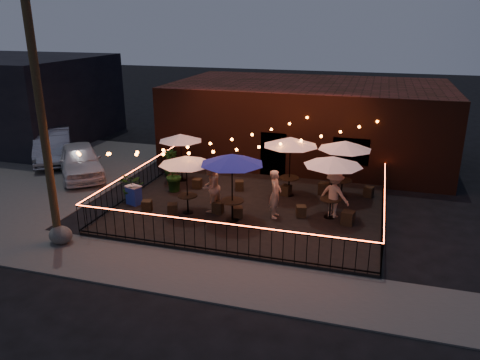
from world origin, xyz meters
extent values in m
plane|color=black|center=(0.00, 0.00, 0.00)|extent=(110.00, 110.00, 0.00)
cube|color=black|center=(0.00, 2.00, 0.07)|extent=(10.00, 8.00, 0.15)
cube|color=#484643|center=(0.00, -3.25, 0.03)|extent=(18.00, 2.50, 0.05)
cube|color=#484643|center=(-12.00, 4.00, 0.01)|extent=(11.00, 12.00, 0.02)
cube|color=#33170E|center=(1.00, 10.00, 2.00)|extent=(14.00, 8.00, 4.00)
cube|color=black|center=(0.00, 6.12, 1.10)|extent=(1.20, 0.24, 2.20)
cube|color=black|center=(3.50, 6.12, 1.60)|extent=(1.60, 0.24, 1.20)
cube|color=black|center=(-18.00, 9.00, 2.50)|extent=(12.00, 9.00, 5.00)
cylinder|color=#3D3019|center=(-5.40, -2.60, 4.00)|extent=(0.26, 0.26, 8.00)
cube|color=black|center=(0.00, -2.00, 0.23)|extent=(10.00, 0.04, 0.04)
cube|color=black|center=(0.00, -2.00, 1.15)|extent=(10.00, 0.04, 0.04)
cube|color=#E8401B|center=(0.00, -2.00, 1.18)|extent=(10.00, 0.03, 0.02)
cube|color=black|center=(-5.00, 2.00, 0.23)|extent=(0.04, 8.00, 0.04)
cube|color=black|center=(-5.00, 2.00, 1.15)|extent=(0.04, 8.00, 0.04)
cube|color=#E8401B|center=(-5.00, 2.00, 1.18)|extent=(0.03, 8.00, 0.02)
cube|color=black|center=(5.00, 2.00, 0.23)|extent=(0.04, 8.00, 0.04)
cube|color=black|center=(5.00, 2.00, 1.15)|extent=(0.04, 8.00, 0.04)
cube|color=#E8401B|center=(5.00, 2.00, 1.18)|extent=(0.03, 8.00, 0.02)
cylinder|color=black|center=(-2.09, 0.71, 0.16)|extent=(0.41, 0.41, 0.03)
cylinder|color=black|center=(-2.09, 0.71, 0.49)|extent=(0.06, 0.06, 0.67)
cylinder|color=black|center=(-2.09, 0.71, 0.84)|extent=(0.74, 0.74, 0.04)
cylinder|color=black|center=(-2.09, 0.71, 1.26)|extent=(0.04, 0.04, 2.23)
cone|color=white|center=(-2.09, 0.71, 2.24)|extent=(2.41, 2.41, 0.32)
cylinder|color=black|center=(-3.80, 4.12, 0.16)|extent=(0.39, 0.39, 0.03)
cylinder|color=black|center=(-3.80, 4.12, 0.48)|extent=(0.05, 0.05, 0.64)
cylinder|color=black|center=(-3.80, 4.12, 0.81)|extent=(0.72, 0.72, 0.04)
cylinder|color=black|center=(-3.80, 4.12, 1.22)|extent=(0.04, 0.04, 2.15)
cone|color=white|center=(-3.80, 4.12, 2.16)|extent=(2.02, 2.02, 0.31)
cylinder|color=black|center=(-0.25, 0.49, 0.17)|extent=(0.46, 0.46, 0.03)
cylinder|color=black|center=(-0.25, 0.49, 0.54)|extent=(0.06, 0.06, 0.75)
cylinder|color=black|center=(-0.25, 0.49, 0.92)|extent=(0.83, 0.83, 0.04)
cylinder|color=black|center=(-0.25, 0.49, 1.40)|extent=(0.05, 0.05, 2.50)
cone|color=navy|center=(-0.25, 0.49, 2.50)|extent=(2.54, 2.54, 0.37)
cylinder|color=black|center=(1.22, 3.67, 0.17)|extent=(0.45, 0.45, 0.03)
cylinder|color=black|center=(1.22, 3.67, 0.53)|extent=(0.06, 0.06, 0.74)
cylinder|color=black|center=(1.22, 3.67, 0.91)|extent=(0.82, 0.82, 0.04)
cylinder|color=black|center=(1.22, 3.67, 1.38)|extent=(0.05, 0.05, 2.47)
cone|color=white|center=(1.22, 3.67, 2.46)|extent=(2.60, 2.60, 0.36)
cylinder|color=black|center=(3.13, 1.81, 0.16)|extent=(0.43, 0.43, 0.03)
cylinder|color=black|center=(3.13, 1.81, 0.51)|extent=(0.06, 0.06, 0.70)
cylinder|color=black|center=(3.13, 1.81, 0.87)|extent=(0.78, 0.78, 0.04)
cylinder|color=black|center=(3.13, 1.81, 1.32)|extent=(0.04, 0.04, 2.33)
cone|color=white|center=(3.13, 1.81, 2.34)|extent=(2.27, 2.27, 0.34)
cylinder|color=black|center=(3.35, 4.07, 0.16)|extent=(0.43, 0.43, 0.03)
cylinder|color=black|center=(3.35, 4.07, 0.52)|extent=(0.06, 0.06, 0.71)
cylinder|color=black|center=(3.35, 4.07, 0.88)|extent=(0.79, 0.79, 0.04)
cylinder|color=black|center=(3.35, 4.07, 1.33)|extent=(0.04, 0.04, 2.37)
cone|color=white|center=(3.35, 4.07, 2.37)|extent=(2.78, 2.78, 0.35)
cube|color=black|center=(-3.65, 0.40, 0.36)|extent=(0.44, 0.44, 0.43)
cube|color=black|center=(-2.56, 0.36, 0.37)|extent=(0.48, 0.48, 0.43)
cube|color=black|center=(-3.95, 3.49, 0.38)|extent=(0.42, 0.42, 0.46)
cube|color=black|center=(-2.76, 3.35, 0.36)|extent=(0.38, 0.38, 0.42)
cube|color=black|center=(-0.99, 1.01, 0.37)|extent=(0.38, 0.38, 0.44)
cube|color=black|center=(-0.14, 0.83, 0.35)|extent=(0.45, 0.45, 0.41)
cube|color=black|center=(-0.93, 3.64, 0.36)|extent=(0.45, 0.45, 0.42)
cube|color=black|center=(1.12, 3.60, 0.37)|extent=(0.46, 0.46, 0.44)
cube|color=black|center=(2.09, 1.57, 0.36)|extent=(0.44, 0.44, 0.42)
cube|color=black|center=(3.82, 1.37, 0.40)|extent=(0.50, 0.50, 0.50)
cube|color=black|center=(2.61, 4.20, 0.40)|extent=(0.46, 0.46, 0.49)
cube|color=black|center=(4.43, 4.43, 0.36)|extent=(0.44, 0.44, 0.42)
imported|color=tan|center=(1.16, 1.28, 1.06)|extent=(0.47, 0.69, 1.82)
imported|color=tan|center=(-1.32, 1.13, 1.13)|extent=(0.91, 1.08, 1.96)
imported|color=tan|center=(3.25, 1.90, 1.04)|extent=(1.32, 1.07, 1.78)
imported|color=#0F3D0D|center=(-4.60, 1.12, 0.77)|extent=(1.38, 1.29, 1.24)
imported|color=#153F15|center=(-3.48, 2.68, 0.88)|extent=(0.94, 0.83, 1.45)
imported|color=#1F3E14|center=(-4.60, 4.61, 0.77)|extent=(0.87, 0.87, 1.23)
cube|color=#1D329F|center=(-4.48, 0.91, 0.51)|extent=(0.64, 0.54, 0.72)
cube|color=silver|center=(-4.48, 0.91, 0.89)|extent=(0.68, 0.58, 0.05)
ellipsoid|color=#494843|center=(-5.24, -2.67, 0.33)|extent=(1.05, 0.98, 0.66)
imported|color=silver|center=(-8.84, 3.72, 0.78)|extent=(4.35, 4.69, 1.56)
imported|color=#96969D|center=(-11.76, 5.57, 0.83)|extent=(4.37, 5.11, 1.66)
camera|label=1|loc=(4.52, -14.45, 7.14)|focal=35.00mm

